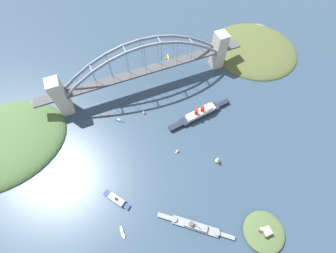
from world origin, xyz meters
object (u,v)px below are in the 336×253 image
naval_cruiser (195,226)px  small_boat_2 (122,232)px  ocean_liner (200,114)px  harbor_ferry_steamer (116,200)px  seaplane_taxiing_near_bridge (168,58)px  small_boat_4 (218,159)px  small_boat_3 (178,150)px  fort_island_mid_harbor (264,232)px  small_boat_5 (144,112)px  harbor_arch_bridge (145,71)px  small_boat_0 (108,115)px  small_boat_1 (119,120)px

naval_cruiser → small_boat_2: 72.70m
naval_cruiser → ocean_liner: bearing=-118.7°
harbor_ferry_steamer → seaplane_taxiing_near_bridge: (-132.80, -179.81, -0.00)m
seaplane_taxiing_near_bridge → small_boat_4: bearing=86.4°
small_boat_4 → small_boat_3: bearing=-37.5°
fort_island_mid_harbor → small_boat_5: size_ratio=5.78×
ocean_liner → small_boat_5: size_ratio=13.03×
small_boat_2 → naval_cruiser: bearing=162.1°
naval_cruiser → small_boat_4: (-55.63, -53.34, 2.88)m
ocean_liner → small_boat_4: 66.19m
harbor_ferry_steamer → fort_island_mid_harbor: bearing=145.8°
fort_island_mid_harbor → harbor_arch_bridge: bearing=-79.4°
small_boat_0 → small_boat_1: size_ratio=0.78×
small_boat_4 → seaplane_taxiing_near_bridge: bearing=-93.6°
fort_island_mid_harbor → small_boat_0: fort_island_mid_harbor is taller
fort_island_mid_harbor → small_boat_0: (107.75, -197.62, -2.67)m
small_boat_2 → small_boat_5: small_boat_5 is taller
ocean_liner → naval_cruiser: 135.54m
harbor_ferry_steamer → small_boat_2: 32.94m
harbor_arch_bridge → small_boat_1: bearing=39.0°
fort_island_mid_harbor → small_boat_0: 225.10m
naval_cruiser → harbor_ferry_steamer: size_ratio=2.16×
harbor_arch_bridge → small_boat_0: 76.90m
ocean_liner → seaplane_taxiing_near_bridge: (-1.91, -116.08, -2.79)m
harbor_arch_bridge → seaplane_taxiing_near_bridge: (-48.64, -39.67, -27.46)m
naval_cruiser → small_boat_1: (34.90, -152.02, -1.85)m
ocean_liner → small_boat_1: ocean_liner is taller
ocean_liner → small_boat_1: (100.04, -33.17, -4.13)m
ocean_liner → harbor_ferry_steamer: (130.88, 63.73, -2.78)m
small_boat_3 → small_boat_5: 70.73m
naval_cruiser → small_boat_0: 172.97m
naval_cruiser → small_boat_3: (-17.45, -82.67, 0.31)m
harbor_arch_bridge → fort_island_mid_harbor: harbor_arch_bridge is taller
harbor_ferry_steamer → seaplane_taxiing_near_bridge: 223.53m
harbor_arch_bridge → small_boat_4: (-37.21, 141.91, -24.08)m
naval_cruiser → harbor_ferry_steamer: (65.74, -55.11, -0.50)m
fort_island_mid_harbor → small_boat_1: (95.86, -183.12, -2.55)m
seaplane_taxiing_near_bridge → small_boat_2: 252.44m
harbor_ferry_steamer → small_boat_3: bearing=-161.7°
naval_cruiser → fort_island_mid_harbor: size_ratio=1.58×
harbor_ferry_steamer → small_boat_4: small_boat_4 is taller
seaplane_taxiing_near_bridge → naval_cruiser: bearing=74.1°
small_boat_4 → fort_island_mid_harbor: bearing=93.6°
naval_cruiser → small_boat_1: size_ratio=6.63×
small_boat_0 → small_boat_1: bearing=129.3°
fort_island_mid_harbor → small_boat_3: size_ratio=6.07×
harbor_arch_bridge → ocean_liner: harbor_arch_bridge is taller
harbor_ferry_steamer → fort_island_mid_harbor: 153.26m
small_boat_4 → harbor_ferry_steamer: bearing=-0.8°
small_boat_1 → small_boat_3: small_boat_3 is taller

